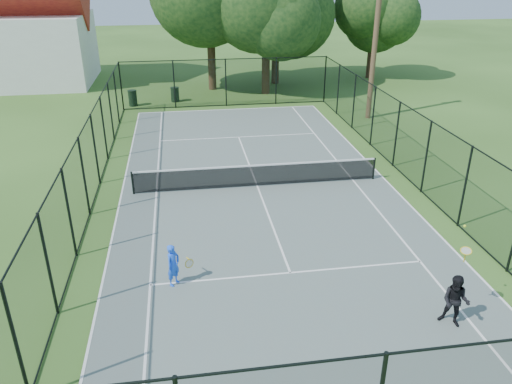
{
  "coord_description": "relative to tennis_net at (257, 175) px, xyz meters",
  "views": [
    {
      "loc": [
        -2.9,
        -18.58,
        8.5
      ],
      "look_at": [
        -0.51,
        -3.0,
        1.2
      ],
      "focal_mm": 35.0,
      "sensor_mm": 36.0,
      "label": 1
    }
  ],
  "objects": [
    {
      "name": "utility_pole",
      "position": [
        8.09,
        9.0,
        3.84
      ],
      "size": [
        1.4,
        0.3,
        8.72
      ],
      "color": "#4C3823",
      "rests_on": "ground"
    },
    {
      "name": "tree_near_right",
      "position": [
        4.34,
        19.07,
        5.11
      ],
      "size": [
        6.49,
        6.49,
        8.95
      ],
      "color": "#332114",
      "rests_on": "ground"
    },
    {
      "name": "trash_bin_left",
      "position": [
        -5.96,
        13.92,
        -0.07
      ],
      "size": [
        0.58,
        0.58,
        1.01
      ],
      "color": "black",
      "rests_on": "ground"
    },
    {
      "name": "trash_bin_right",
      "position": [
        -3.27,
        14.6,
        -0.09
      ],
      "size": [
        0.58,
        0.58,
        0.96
      ],
      "color": "black",
      "rests_on": "ground"
    },
    {
      "name": "player_black",
      "position": [
        3.58,
        -9.28,
        0.2
      ],
      "size": [
        0.88,
        1.0,
        2.58
      ],
      "color": "black",
      "rests_on": "tennis_court"
    },
    {
      "name": "player_blue",
      "position": [
        -3.41,
        -6.43,
        0.12
      ],
      "size": [
        0.85,
        0.55,
        1.27
      ],
      "color": "blue",
      "rests_on": "tennis_court"
    },
    {
      "name": "tennis_net",
      "position": [
        0.0,
        0.0,
        0.0
      ],
      "size": [
        10.08,
        0.08,
        0.95
      ],
      "color": "black",
      "rests_on": "tennis_court"
    },
    {
      "name": "fence",
      "position": [
        0.0,
        0.0,
        0.92
      ],
      "size": [
        13.1,
        26.1,
        3.0
      ],
      "color": "black",
      "rests_on": "ground"
    },
    {
      "name": "tree_far_right",
      "position": [
        12.22,
        19.93,
        3.55
      ],
      "size": [
        5.05,
        5.05,
        6.68
      ],
      "color": "#332114",
      "rests_on": "ground"
    },
    {
      "name": "tennis_court",
      "position": [
        0.0,
        0.0,
        -0.55
      ],
      "size": [
        11.0,
        24.0,
        0.06
      ],
      "primitive_type": "cube",
      "color": "slate",
      "rests_on": "ground"
    },
    {
      "name": "tree_near_mid",
      "position": [
        3.08,
        15.94,
        4.68
      ],
      "size": [
        6.53,
        6.53,
        8.54
      ],
      "color": "#332114",
      "rests_on": "ground"
    },
    {
      "name": "ground",
      "position": [
        0.0,
        0.0,
        -0.58
      ],
      "size": [
        120.0,
        120.0,
        0.0
      ],
      "primitive_type": "plane",
      "color": "#2E4D1A"
    }
  ]
}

